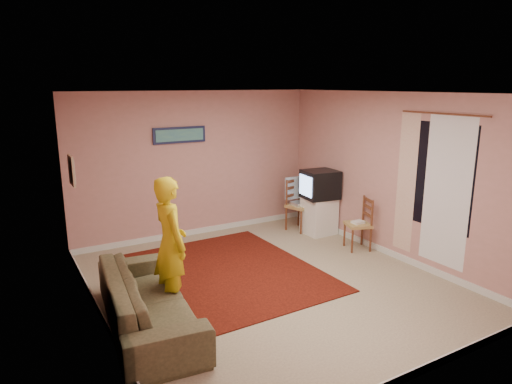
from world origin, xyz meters
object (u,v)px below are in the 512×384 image
sofa (148,300)px  chair_b (358,218)px  chair_a (300,200)px  tv_cabinet (319,216)px  crt_tv (320,184)px  person (171,244)px

sofa → chair_b: bearing=-73.1°
chair_a → chair_b: size_ratio=1.08×
tv_cabinet → chair_b: size_ratio=1.36×
crt_tv → chair_b: size_ratio=1.32×
sofa → person: 0.71m
person → chair_a: bearing=-63.3°
chair_a → sofa: bearing=-166.6°
tv_cabinet → person: 3.66m
tv_cabinet → chair_a: (-0.19, 0.35, 0.25)m
crt_tv → chair_b: 1.06m
crt_tv → chair_a: bearing=124.2°
chair_a → sofa: 4.11m
chair_a → person: size_ratio=0.32×
crt_tv → chair_b: (0.06, -0.98, -0.40)m
tv_cabinet → chair_b: chair_b is taller
tv_cabinet → chair_a: bearing=118.0°
tv_cabinet → crt_tv: bearing=173.1°
chair_b → chair_a: bearing=-150.8°
chair_b → person: person is taller
tv_cabinet → crt_tv: size_ratio=1.03×
tv_cabinet → chair_a: chair_a is taller
crt_tv → chair_a: crt_tv is taller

